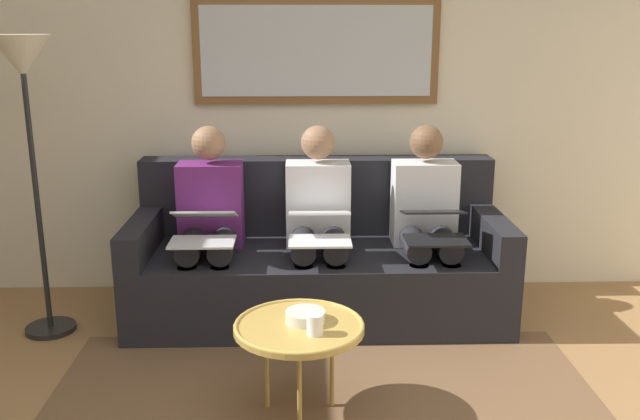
{
  "coord_description": "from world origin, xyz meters",
  "views": [
    {
      "loc": [
        0.1,
        1.88,
        1.71
      ],
      "look_at": [
        0.0,
        -1.7,
        0.75
      ],
      "focal_mm": 38.92,
      "sensor_mm": 36.0,
      "label": 1
    }
  ],
  "objects_px": {
    "framed_mirror": "(316,51)",
    "coffee_table": "(299,328)",
    "laptop_black": "(434,224)",
    "laptop_silver": "(204,226)",
    "couch": "(318,262)",
    "laptop_white": "(319,225)",
    "bowl": "(305,316)",
    "person_left": "(426,217)",
    "person_middle": "(318,218)",
    "cup": "(315,324)",
    "standing_lamp": "(25,91)",
    "person_right": "(209,219)"
  },
  "relations": [
    {
      "from": "cup",
      "to": "standing_lamp",
      "type": "bearing_deg",
      "value": -34.82
    },
    {
      "from": "couch",
      "to": "framed_mirror",
      "type": "distance_m",
      "value": 1.3
    },
    {
      "from": "bowl",
      "to": "laptop_black",
      "type": "height_order",
      "value": "laptop_black"
    },
    {
      "from": "standing_lamp",
      "to": "laptop_silver",
      "type": "bearing_deg",
      "value": 177.92
    },
    {
      "from": "coffee_table",
      "to": "bowl",
      "type": "xyz_separation_m",
      "value": [
        -0.03,
        -0.03,
        0.04
      ]
    },
    {
      "from": "framed_mirror",
      "to": "laptop_silver",
      "type": "distance_m",
      "value": 1.32
    },
    {
      "from": "bowl",
      "to": "person_middle",
      "type": "height_order",
      "value": "person_middle"
    },
    {
      "from": "framed_mirror",
      "to": "standing_lamp",
      "type": "distance_m",
      "value": 1.69
    },
    {
      "from": "person_left",
      "to": "laptop_white",
      "type": "relative_size",
      "value": 3.03
    },
    {
      "from": "framed_mirror",
      "to": "coffee_table",
      "type": "relative_size",
      "value": 2.66
    },
    {
      "from": "framed_mirror",
      "to": "bowl",
      "type": "height_order",
      "value": "framed_mirror"
    },
    {
      "from": "coffee_table",
      "to": "person_right",
      "type": "xyz_separation_m",
      "value": [
        0.53,
        -1.15,
        0.18
      ]
    },
    {
      "from": "framed_mirror",
      "to": "cup",
      "type": "bearing_deg",
      "value": 88.44
    },
    {
      "from": "person_middle",
      "to": "cup",
      "type": "bearing_deg",
      "value": 87.87
    },
    {
      "from": "laptop_black",
      "to": "laptop_silver",
      "type": "distance_m",
      "value": 1.28
    },
    {
      "from": "coffee_table",
      "to": "person_middle",
      "type": "xyz_separation_m",
      "value": [
        -0.11,
        -1.15,
        0.18
      ]
    },
    {
      "from": "laptop_white",
      "to": "framed_mirror",
      "type": "bearing_deg",
      "value": -90.0
    },
    {
      "from": "person_left",
      "to": "person_right",
      "type": "bearing_deg",
      "value": 0.0
    },
    {
      "from": "framed_mirror",
      "to": "laptop_silver",
      "type": "xyz_separation_m",
      "value": [
        0.64,
        0.69,
        -0.92
      ]
    },
    {
      "from": "laptop_black",
      "to": "bowl",
      "type": "bearing_deg",
      "value": 50.29
    },
    {
      "from": "person_right",
      "to": "framed_mirror",
      "type": "bearing_deg",
      "value": -144.47
    },
    {
      "from": "laptop_white",
      "to": "person_middle",
      "type": "bearing_deg",
      "value": -90.0
    },
    {
      "from": "bowl",
      "to": "person_middle",
      "type": "relative_size",
      "value": 0.15
    },
    {
      "from": "framed_mirror",
      "to": "laptop_silver",
      "type": "relative_size",
      "value": 4.02
    },
    {
      "from": "couch",
      "to": "bowl",
      "type": "height_order",
      "value": "couch"
    },
    {
      "from": "person_right",
      "to": "laptop_silver",
      "type": "distance_m",
      "value": 0.23
    },
    {
      "from": "framed_mirror",
      "to": "laptop_white",
      "type": "xyz_separation_m",
      "value": [
        0.0,
        0.7,
        -0.92
      ]
    },
    {
      "from": "bowl",
      "to": "coffee_table",
      "type": "bearing_deg",
      "value": 51.04
    },
    {
      "from": "laptop_white",
      "to": "standing_lamp",
      "type": "xyz_separation_m",
      "value": [
        1.55,
        -0.04,
        0.74
      ]
    },
    {
      "from": "couch",
      "to": "coffee_table",
      "type": "height_order",
      "value": "couch"
    },
    {
      "from": "laptop_silver",
      "to": "laptop_white",
      "type": "bearing_deg",
      "value": 179.3
    },
    {
      "from": "person_right",
      "to": "laptop_black",
      "type": "bearing_deg",
      "value": 169.35
    },
    {
      "from": "person_left",
      "to": "person_middle",
      "type": "height_order",
      "value": "same"
    },
    {
      "from": "cup",
      "to": "person_right",
      "type": "bearing_deg",
      "value": -64.5
    },
    {
      "from": "framed_mirror",
      "to": "bowl",
      "type": "distance_m",
      "value": 1.91
    },
    {
      "from": "laptop_black",
      "to": "laptop_silver",
      "type": "bearing_deg",
      "value": -0.39
    },
    {
      "from": "coffee_table",
      "to": "laptop_black",
      "type": "distance_m",
      "value": 1.2
    },
    {
      "from": "couch",
      "to": "laptop_silver",
      "type": "relative_size",
      "value": 5.81
    },
    {
      "from": "couch",
      "to": "laptop_silver",
      "type": "bearing_deg",
      "value": 25.17
    },
    {
      "from": "bowl",
      "to": "laptop_silver",
      "type": "relative_size",
      "value": 0.46
    },
    {
      "from": "person_middle",
      "to": "standing_lamp",
      "type": "bearing_deg",
      "value": 7.31
    },
    {
      "from": "laptop_black",
      "to": "person_middle",
      "type": "bearing_deg",
      "value": -20.61
    },
    {
      "from": "person_left",
      "to": "laptop_silver",
      "type": "bearing_deg",
      "value": 10.27
    },
    {
      "from": "person_right",
      "to": "person_left",
      "type": "bearing_deg",
      "value": 180.0
    },
    {
      "from": "couch",
      "to": "person_middle",
      "type": "xyz_separation_m",
      "value": [
        0.0,
        0.07,
        0.3
      ]
    },
    {
      "from": "person_left",
      "to": "laptop_white",
      "type": "height_order",
      "value": "person_left"
    },
    {
      "from": "standing_lamp",
      "to": "person_left",
      "type": "bearing_deg",
      "value": -174.81
    },
    {
      "from": "laptop_black",
      "to": "laptop_white",
      "type": "height_order",
      "value": "laptop_white"
    },
    {
      "from": "person_right",
      "to": "standing_lamp",
      "type": "bearing_deg",
      "value": 12.33
    },
    {
      "from": "laptop_silver",
      "to": "cup",
      "type": "bearing_deg",
      "value": 120.38
    }
  ]
}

